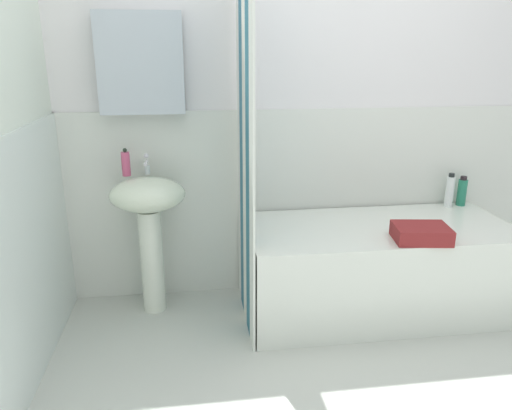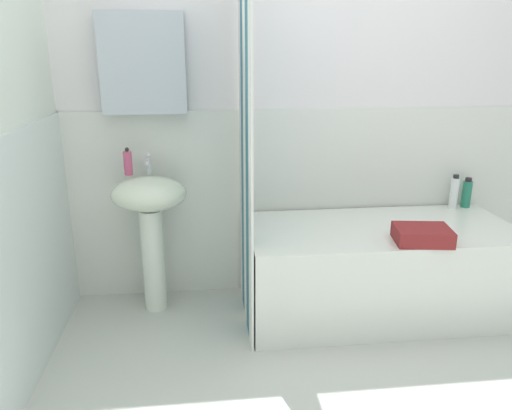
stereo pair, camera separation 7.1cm
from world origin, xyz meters
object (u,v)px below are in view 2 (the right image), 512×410
object	(u,v)px
sink	(150,214)
bathtub	(378,269)
shampoo_bottle	(454,192)
soap_dispenser	(128,163)
conditioner_bottle	(467,193)
towel_folded	(422,235)

from	to	relation	value
sink	bathtub	bearing A→B (deg)	-7.38
bathtub	shampoo_bottle	xyz separation A→B (m)	(0.59, 0.29, 0.38)
soap_dispenser	bathtub	distance (m)	1.63
sink	shampoo_bottle	distance (m)	1.96
sink	bathtub	xyz separation A→B (m)	(1.36, -0.18, -0.34)
bathtub	shampoo_bottle	size ratio (longest dim) A/B	6.92
conditioner_bottle	sink	bearing A→B (deg)	-176.18
sink	towel_folded	size ratio (longest dim) A/B	2.90
soap_dispenser	towel_folded	world-z (taller)	soap_dispenser
conditioner_bottle	towel_folded	xyz separation A→B (m)	(-0.57, -0.58, -0.05)
soap_dispenser	bathtub	size ratio (longest dim) A/B	0.10
conditioner_bottle	shampoo_bottle	distance (m)	0.10
conditioner_bottle	shampoo_bottle	bearing A→B (deg)	-168.50
conditioner_bottle	towel_folded	bearing A→B (deg)	-134.47
soap_dispenser	shampoo_bottle	bearing A→B (deg)	1.17
soap_dispenser	conditioner_bottle	size ratio (longest dim) A/B	0.82
bathtub	conditioner_bottle	xyz separation A→B (m)	(0.69, 0.31, 0.37)
soap_dispenser	bathtub	bearing A→B (deg)	-9.62
sink	conditioner_bottle	bearing A→B (deg)	3.82
soap_dispenser	shampoo_bottle	world-z (taller)	soap_dispenser
sink	conditioner_bottle	distance (m)	2.06
soap_dispenser	conditioner_bottle	bearing A→B (deg)	1.65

